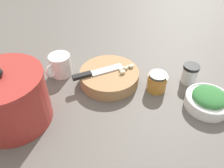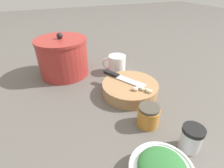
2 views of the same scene
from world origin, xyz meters
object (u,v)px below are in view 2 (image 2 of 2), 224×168
(cutting_board, at_px, (130,89))
(chef_knife, at_px, (121,78))
(coffee_mug, at_px, (116,64))
(garlic_cloves, at_px, (142,89))
(spice_jar, at_px, (191,138))
(honey_jar, at_px, (148,116))
(stock_pot, at_px, (63,57))

(cutting_board, xyz_separation_m, chef_knife, (0.05, 0.02, 0.03))
(coffee_mug, bearing_deg, garlic_cloves, 177.06)
(garlic_cloves, distance_m, spice_jar, 0.25)
(honey_jar, bearing_deg, cutting_board, -9.03)
(chef_knife, xyz_separation_m, stock_pot, (0.23, 0.20, 0.04))
(garlic_cloves, relative_size, stock_pot, 0.29)
(cutting_board, distance_m, stock_pot, 0.37)
(cutting_board, height_order, honey_jar, honey_jar)
(cutting_board, distance_m, spice_jar, 0.31)
(spice_jar, bearing_deg, honey_jar, 23.73)
(honey_jar, xyz_separation_m, stock_pot, (0.47, 0.19, 0.05))
(cutting_board, relative_size, garlic_cloves, 3.30)
(spice_jar, height_order, honey_jar, spice_jar)
(coffee_mug, height_order, stock_pot, stock_pot)
(spice_jar, bearing_deg, garlic_cloves, 2.96)
(honey_jar, bearing_deg, coffee_mug, -8.50)
(cutting_board, relative_size, honey_jar, 3.17)
(coffee_mug, xyz_separation_m, stock_pot, (0.08, 0.25, 0.05))
(garlic_cloves, distance_m, honey_jar, 0.13)
(chef_knife, distance_m, honey_jar, 0.24)
(cutting_board, distance_m, coffee_mug, 0.21)
(cutting_board, relative_size, spice_jar, 2.95)
(garlic_cloves, xyz_separation_m, spice_jar, (-0.25, -0.01, -0.02))
(coffee_mug, bearing_deg, spice_jar, 179.90)
(cutting_board, relative_size, chef_knife, 1.21)
(garlic_cloves, relative_size, honey_jar, 0.96)
(coffee_mug, bearing_deg, cutting_board, 171.98)
(chef_knife, bearing_deg, stock_pot, -78.83)
(chef_knife, height_order, honey_jar, honey_jar)
(garlic_cloves, height_order, coffee_mug, coffee_mug)
(cutting_board, bearing_deg, garlic_cloves, -166.96)
(chef_knife, height_order, spice_jar, spice_jar)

